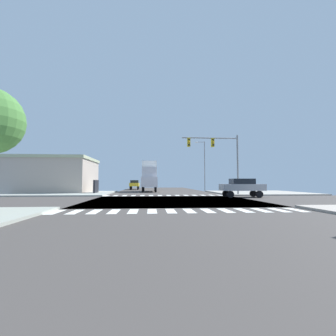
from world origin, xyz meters
TOP-DOWN VIEW (x-y plane):
  - ground at (0.00, 0.00)m, footprint 90.00×90.00m
  - sidewalk_corner_ne at (13.00, 12.00)m, footprint 12.00×12.00m
  - sidewalk_corner_nw at (-13.00, 12.00)m, footprint 12.00×12.00m
  - crosswalk_near at (-0.25, -7.30)m, footprint 13.50×2.00m
  - crosswalk_far at (-0.25, 7.30)m, footprint 13.50×2.00m
  - traffic_signal_mast at (5.92, 7.24)m, footprint 6.70×0.55m
  - street_lamp at (7.50, 21.41)m, footprint 1.78×0.32m
  - bank_building at (-18.29, 15.60)m, footprint 17.46×9.72m
  - box_truck_nearside_1 at (-2.00, 18.21)m, footprint 2.40×7.20m
  - sedan_crossing_2 at (7.42, 3.50)m, footprint 4.30×1.80m
  - sedan_leading_3 at (-5.00, 28.33)m, footprint 1.80×4.30m

SIDE VIEW (x-z plane):
  - ground at x=0.00m, z-range -0.05..0.00m
  - crosswalk_near at x=-0.25m, z-range 0.00..0.01m
  - crosswalk_far at x=-0.25m, z-range 0.00..0.01m
  - sidewalk_corner_ne at x=13.00m, z-range 0.00..0.14m
  - sidewalk_corner_nw at x=-13.00m, z-range 0.00..0.14m
  - sedan_crossing_2 at x=7.42m, z-range 0.18..2.06m
  - sedan_leading_3 at x=-5.00m, z-range 0.18..2.06m
  - bank_building at x=-18.29m, z-range 0.01..5.04m
  - box_truck_nearside_1 at x=-2.00m, z-range 0.14..4.99m
  - street_lamp at x=7.50m, z-range 0.80..9.51m
  - traffic_signal_mast at x=5.92m, z-range 1.69..8.80m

